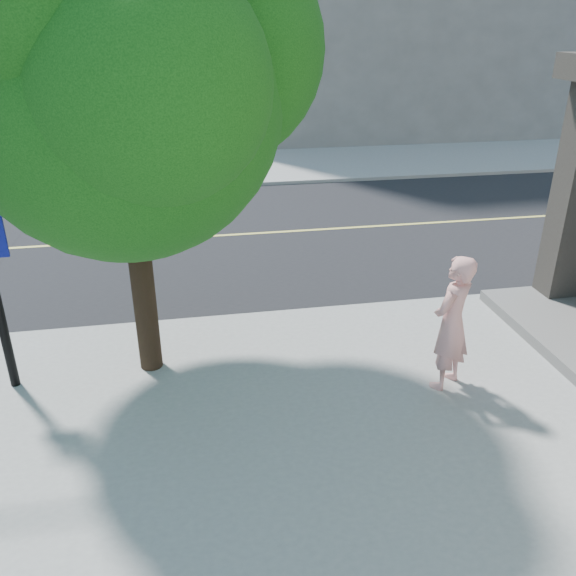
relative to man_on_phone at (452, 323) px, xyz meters
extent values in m
plane|color=black|center=(-6.57, 2.72, -1.11)|extent=(140.00, 140.00, 0.00)
cube|color=black|center=(-6.57, 7.22, -1.10)|extent=(140.00, 9.00, 0.01)
cube|color=gray|center=(6.93, 24.22, -1.05)|extent=(29.00, 25.00, 0.12)
cube|color=#35302B|center=(3.13, 2.22, 1.11)|extent=(0.55, 0.55, 4.20)
imported|color=pink|center=(0.00, 0.00, 0.00)|extent=(0.86, 0.81, 1.98)
cylinder|color=black|center=(-4.16, 1.25, 0.67)|extent=(0.33, 0.33, 3.32)
sphere|color=#1A5914|center=(-4.16, 1.25, 2.88)|extent=(4.06, 4.06, 4.06)
sphere|color=#1A5914|center=(-3.05, 1.80, 3.44)|extent=(3.14, 3.14, 3.14)
sphere|color=#1A5914|center=(-5.08, 1.99, 3.62)|extent=(2.95, 2.95, 2.95)
sphere|color=#1A5914|center=(-3.79, 0.24, 3.16)|extent=(2.77, 2.77, 2.77)
camera|label=1|loc=(-3.48, -6.61, 3.82)|focal=36.71mm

